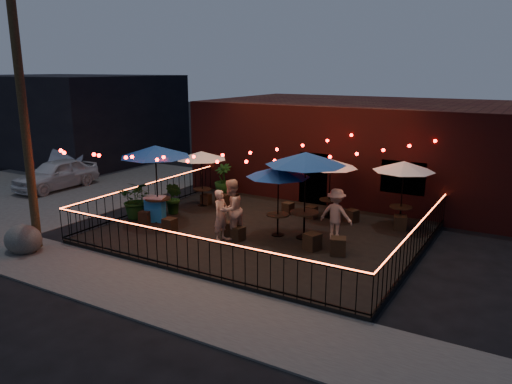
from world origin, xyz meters
TOP-DOWN VIEW (x-y plane):
  - ground at (0.00, 0.00)m, footprint 110.00×110.00m
  - patio at (0.00, 2.00)m, footprint 10.00×8.00m
  - sidewalk at (0.00, -3.25)m, footprint 18.00×2.50m
  - parking_lot at (-12.00, 4.00)m, footprint 11.00×12.00m
  - brick_building at (1.00, 9.99)m, footprint 14.00×8.00m
  - background_building at (-18.00, 9.00)m, footprint 12.00×9.00m
  - utility_pole at (-5.40, -2.60)m, footprint 0.26×0.26m
  - fence_front at (0.00, -2.00)m, footprint 10.00×0.04m
  - fence_left at (-5.00, 2.00)m, footprint 0.04×8.00m
  - fence_right at (5.00, 2.00)m, footprint 0.04×8.00m
  - festoon_lights at (-1.01, 1.70)m, footprint 10.02×8.72m
  - cafe_table_0 at (-3.73, 1.07)m, footprint 3.17×3.17m
  - cafe_table_1 at (-3.64, 3.57)m, footprint 2.38×2.38m
  - cafe_table_2 at (0.63, 1.87)m, footprint 2.53×2.53m
  - cafe_table_3 at (1.27, 4.61)m, footprint 2.28×2.28m
  - cafe_table_4 at (1.48, 2.06)m, footprint 3.27×3.27m
  - cafe_table_5 at (3.80, 4.80)m, footprint 2.35×2.35m
  - bistro_chair_0 at (-3.99, 0.68)m, footprint 0.44×0.44m
  - bistro_chair_1 at (-2.61, 0.36)m, footprint 0.39×0.39m
  - bistro_chair_2 at (-3.60, 3.74)m, footprint 0.41×0.41m
  - bistro_chair_3 at (-2.80, 3.73)m, footprint 0.48×0.48m
  - bistro_chair_4 at (-0.75, 1.09)m, footprint 0.38×0.38m
  - bistro_chair_5 at (-0.22, 0.82)m, footprint 0.42×0.42m
  - bistro_chair_6 at (-0.21, 4.25)m, footprint 0.42×0.42m
  - bistro_chair_7 at (0.78, 4.16)m, footprint 0.39×0.39m
  - bistro_chair_8 at (2.14, 1.22)m, footprint 0.54×0.54m
  - bistro_chair_9 at (2.96, 1.22)m, footprint 0.55×0.55m
  - bistro_chair_10 at (2.21, 4.46)m, footprint 0.48×0.48m
  - bistro_chair_11 at (3.90, 4.45)m, footprint 0.51×0.51m
  - patron_a at (-0.69, 0.56)m, footprint 0.41×0.60m
  - patron_b at (-0.49, 0.83)m, footprint 0.81×1.00m
  - patron_c at (2.38, 2.47)m, footprint 1.06×0.61m
  - potted_shrub_a at (-4.60, 0.97)m, footprint 1.58×1.49m
  - potted_shrub_b at (-3.83, 2.06)m, footprint 0.75×0.65m
  - potted_shrub_c at (-3.94, 5.45)m, footprint 0.75×0.75m
  - cooler at (-3.82, 1.02)m, footprint 0.81×0.69m
  - boulder at (-5.41, -3.07)m, footprint 1.09×0.95m
  - car_white at (-11.48, 2.91)m, footprint 1.66×4.04m
  - car_silver at (-13.00, 4.97)m, footprint 4.09×4.57m

SIDE VIEW (x-z plane):
  - ground at x=0.00m, z-range 0.00..0.00m
  - parking_lot at x=-12.00m, z-range 0.00..0.02m
  - sidewalk at x=0.00m, z-range 0.00..0.05m
  - patio at x=0.00m, z-range 0.00..0.15m
  - bistro_chair_6 at x=-0.21m, z-range 0.15..0.57m
  - bistro_chair_2 at x=-3.60m, z-range 0.15..0.57m
  - bistro_chair_0 at x=-3.99m, z-range 0.15..0.58m
  - bistro_chair_5 at x=-0.22m, z-range 0.15..0.58m
  - bistro_chair_4 at x=-0.75m, z-range 0.15..0.58m
  - bistro_chair_7 at x=0.78m, z-range 0.15..0.59m
  - bistro_chair_10 at x=2.21m, z-range 0.15..0.59m
  - bistro_chair_1 at x=-2.61m, z-range 0.15..0.61m
  - bistro_chair_11 at x=3.90m, z-range 0.15..0.63m
  - bistro_chair_8 at x=2.14m, z-range 0.15..0.65m
  - bistro_chair_3 at x=-2.80m, z-range 0.15..0.66m
  - boulder at x=-5.41m, z-range 0.00..0.81m
  - bistro_chair_9 at x=2.96m, z-range 0.15..0.66m
  - cooler at x=-3.82m, z-range 0.16..1.05m
  - fence_front at x=0.00m, z-range 0.14..1.18m
  - fence_left at x=-5.00m, z-range 0.14..1.18m
  - fence_right at x=5.00m, z-range 0.14..1.18m
  - car_white at x=-11.48m, z-range 0.00..1.37m
  - car_silver at x=-13.00m, z-range 0.00..1.50m
  - potted_shrub_b at x=-3.83m, z-range 0.15..1.36m
  - potted_shrub_c at x=-3.94m, z-range 0.15..1.47m
  - potted_shrub_a at x=-4.60m, z-range 0.15..1.55m
  - patron_a at x=-0.69m, z-range 0.15..1.77m
  - patron_c at x=2.38m, z-range 0.15..1.79m
  - patron_b at x=-0.49m, z-range 0.15..2.07m
  - brick_building at x=1.00m, z-range 0.00..4.00m
  - cafe_table_3 at x=1.27m, z-range 1.03..3.17m
  - cafe_table_1 at x=-3.64m, z-range 1.04..3.20m
  - cafe_table_2 at x=0.63m, z-range 1.09..3.36m
  - cafe_table_5 at x=3.80m, z-range 1.09..3.36m
  - background_building at x=-18.00m, z-range 0.00..5.00m
  - festoon_lights at x=-1.01m, z-range 1.86..3.18m
  - cafe_table_0 at x=-3.73m, z-range 1.27..3.97m
  - cafe_table_4 at x=1.48m, z-range 1.30..4.07m
  - utility_pole at x=-5.40m, z-range 0.00..8.00m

